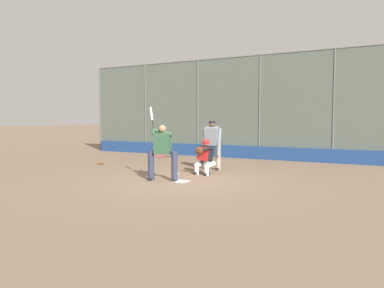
{
  "coord_description": "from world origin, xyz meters",
  "views": [
    {
      "loc": [
        -5.59,
        9.46,
        1.85
      ],
      "look_at": [
        0.16,
        -1.0,
        1.05
      ],
      "focal_mm": 35.0,
      "sensor_mm": 36.0,
      "label": 1
    }
  ],
  "objects_px": {
    "spare_bat_near_backstop": "(162,157)",
    "catcher_behind_plate": "(205,156)",
    "umpire_home": "(212,143)",
    "baseball_loose": "(177,174)",
    "batter_at_plate": "(162,150)",
    "fielding_glove_on_dirt": "(101,163)"
  },
  "relations": [
    {
      "from": "catcher_behind_plate",
      "to": "fielding_glove_on_dirt",
      "type": "bearing_deg",
      "value": 4.45
    },
    {
      "from": "batter_at_plate",
      "to": "fielding_glove_on_dirt",
      "type": "bearing_deg",
      "value": -38.98
    },
    {
      "from": "umpire_home",
      "to": "baseball_loose",
      "type": "height_order",
      "value": "umpire_home"
    },
    {
      "from": "catcher_behind_plate",
      "to": "spare_bat_near_backstop",
      "type": "xyz_separation_m",
      "value": [
        4.29,
        -3.93,
        -0.58
      ]
    },
    {
      "from": "batter_at_plate",
      "to": "catcher_behind_plate",
      "type": "relative_size",
      "value": 1.87
    },
    {
      "from": "catcher_behind_plate",
      "to": "fielding_glove_on_dirt",
      "type": "xyz_separation_m",
      "value": [
        4.97,
        -0.44,
        -0.57
      ]
    },
    {
      "from": "spare_bat_near_backstop",
      "to": "catcher_behind_plate",
      "type": "bearing_deg",
      "value": 88.61
    },
    {
      "from": "umpire_home",
      "to": "baseball_loose",
      "type": "bearing_deg",
      "value": 66.34
    },
    {
      "from": "umpire_home",
      "to": "baseball_loose",
      "type": "relative_size",
      "value": 24.19
    },
    {
      "from": "fielding_glove_on_dirt",
      "to": "baseball_loose",
      "type": "distance_m",
      "value": 4.35
    },
    {
      "from": "batter_at_plate",
      "to": "umpire_home",
      "type": "xyz_separation_m",
      "value": [
        -0.27,
        -2.89,
        0.05
      ]
    },
    {
      "from": "baseball_loose",
      "to": "umpire_home",
      "type": "bearing_deg",
      "value": -106.34
    },
    {
      "from": "batter_at_plate",
      "to": "catcher_behind_plate",
      "type": "distance_m",
      "value": 1.87
    },
    {
      "from": "baseball_loose",
      "to": "spare_bat_near_backstop",
      "type": "bearing_deg",
      "value": -51.58
    },
    {
      "from": "umpire_home",
      "to": "catcher_behind_plate",
      "type": "bearing_deg",
      "value": 95.36
    },
    {
      "from": "catcher_behind_plate",
      "to": "batter_at_plate",
      "type": "bearing_deg",
      "value": 83.25
    },
    {
      "from": "umpire_home",
      "to": "spare_bat_near_backstop",
      "type": "height_order",
      "value": "umpire_home"
    },
    {
      "from": "spare_bat_near_backstop",
      "to": "fielding_glove_on_dirt",
      "type": "xyz_separation_m",
      "value": [
        0.69,
        3.5,
        0.02
      ]
    },
    {
      "from": "batter_at_plate",
      "to": "baseball_loose",
      "type": "relative_size",
      "value": 30.06
    },
    {
      "from": "umpire_home",
      "to": "baseball_loose",
      "type": "xyz_separation_m",
      "value": [
        0.49,
        1.66,
        -0.93
      ]
    },
    {
      "from": "umpire_home",
      "to": "spare_bat_near_backstop",
      "type": "distance_m",
      "value": 5.01
    },
    {
      "from": "spare_bat_near_backstop",
      "to": "batter_at_plate",
      "type": "bearing_deg",
      "value": 74.6
    }
  ]
}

